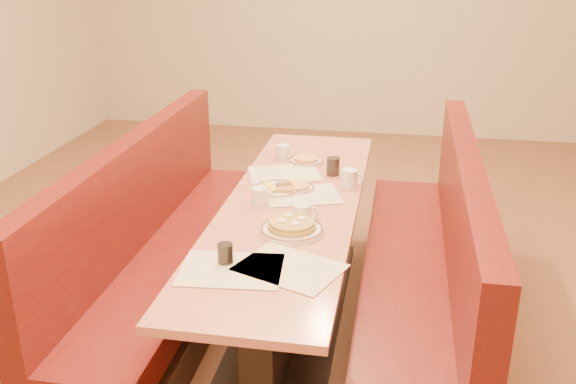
% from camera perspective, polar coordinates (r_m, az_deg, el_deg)
% --- Properties ---
extents(ground, '(8.00, 8.00, 0.00)m').
position_cam_1_polar(ground, '(3.76, 0.27, -11.60)').
color(ground, '#9E6647').
rests_on(ground, ground).
extents(diner_table, '(0.70, 2.50, 0.75)m').
position_cam_1_polar(diner_table, '(3.56, 0.28, -6.55)').
color(diner_table, black).
rests_on(diner_table, ground).
extents(booth_left, '(0.55, 2.50, 1.05)m').
position_cam_1_polar(booth_left, '(3.75, -10.85, -5.67)').
color(booth_left, '#4C3326').
rests_on(booth_left, ground).
extents(booth_right, '(0.55, 2.50, 1.05)m').
position_cam_1_polar(booth_right, '(3.53, 12.17, -7.60)').
color(booth_right, '#4C3326').
rests_on(booth_right, ground).
extents(placemat_near_left, '(0.46, 0.36, 0.00)m').
position_cam_1_polar(placemat_near_left, '(2.74, -5.06, -6.86)').
color(placemat_near_left, beige).
rests_on(placemat_near_left, diner_table).
extents(placemat_near_right, '(0.51, 0.45, 0.00)m').
position_cam_1_polar(placemat_near_right, '(2.74, 0.14, -6.73)').
color(placemat_near_right, beige).
rests_on(placemat_near_right, diner_table).
extents(placemat_far_left, '(0.49, 0.42, 0.00)m').
position_cam_1_polar(placemat_far_left, '(3.82, -0.34, 1.66)').
color(placemat_far_left, beige).
rests_on(placemat_far_left, diner_table).
extents(placemat_far_right, '(0.48, 0.41, 0.00)m').
position_cam_1_polar(placemat_far_right, '(3.50, 1.25, -0.27)').
color(placemat_far_right, beige).
rests_on(placemat_far_right, diner_table).
extents(pancake_plate, '(0.31, 0.31, 0.07)m').
position_cam_1_polar(pancake_plate, '(3.06, 0.34, -3.16)').
color(pancake_plate, silver).
rests_on(pancake_plate, diner_table).
extents(eggs_plate, '(0.26, 0.26, 0.05)m').
position_cam_1_polar(eggs_plate, '(3.55, -1.01, 0.31)').
color(eggs_plate, silver).
rests_on(eggs_plate, diner_table).
extents(extra_plate_mid, '(0.19, 0.19, 0.04)m').
position_cam_1_polar(extra_plate_mid, '(3.58, 0.85, 0.41)').
color(extra_plate_mid, silver).
rests_on(extra_plate_mid, diner_table).
extents(extra_plate_far, '(0.22, 0.22, 0.05)m').
position_cam_1_polar(extra_plate_far, '(4.02, 1.62, 2.86)').
color(extra_plate_far, silver).
rests_on(extra_plate_far, diner_table).
extents(coffee_mug_a, '(0.13, 0.09, 0.10)m').
position_cam_1_polar(coffee_mug_a, '(3.15, 1.31, -1.89)').
color(coffee_mug_a, silver).
rests_on(coffee_mug_a, diner_table).
extents(coffee_mug_b, '(0.12, 0.08, 0.09)m').
position_cam_1_polar(coffee_mug_b, '(3.38, -2.50, -0.33)').
color(coffee_mug_b, silver).
rests_on(coffee_mug_b, diner_table).
extents(coffee_mug_c, '(0.13, 0.09, 0.10)m').
position_cam_1_polar(coffee_mug_c, '(3.63, 5.55, 1.25)').
color(coffee_mug_c, silver).
rests_on(coffee_mug_c, diner_table).
extents(coffee_mug_d, '(0.12, 0.08, 0.09)m').
position_cam_1_polar(coffee_mug_d, '(4.08, -0.40, 3.61)').
color(coffee_mug_d, silver).
rests_on(coffee_mug_d, diner_table).
extents(soda_tumbler_near, '(0.07, 0.07, 0.09)m').
position_cam_1_polar(soda_tumbler_near, '(2.78, -5.60, -5.50)').
color(soda_tumbler_near, black).
rests_on(soda_tumbler_near, diner_table).
extents(soda_tumbler_mid, '(0.08, 0.08, 0.11)m').
position_cam_1_polar(soda_tumbler_mid, '(3.80, 4.02, 2.30)').
color(soda_tumbler_mid, black).
rests_on(soda_tumbler_mid, diner_table).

